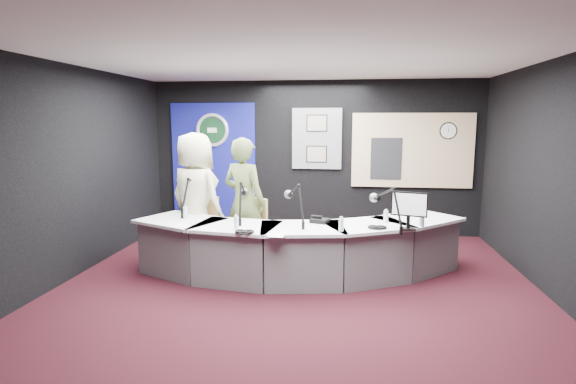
# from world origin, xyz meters

# --- Properties ---
(ground) EXTENTS (6.00, 6.00, 0.00)m
(ground) POSITION_xyz_m (0.00, 0.00, 0.00)
(ground) COLOR black
(ground) RESTS_ON ground
(ceiling) EXTENTS (6.00, 6.00, 0.02)m
(ceiling) POSITION_xyz_m (0.00, 0.00, 2.80)
(ceiling) COLOR silver
(ceiling) RESTS_ON ground
(wall_back) EXTENTS (6.00, 0.02, 2.80)m
(wall_back) POSITION_xyz_m (0.00, 3.00, 1.40)
(wall_back) COLOR black
(wall_back) RESTS_ON ground
(wall_front) EXTENTS (6.00, 0.02, 2.80)m
(wall_front) POSITION_xyz_m (0.00, -3.00, 1.40)
(wall_front) COLOR black
(wall_front) RESTS_ON ground
(wall_left) EXTENTS (0.02, 6.00, 2.80)m
(wall_left) POSITION_xyz_m (-3.00, 0.00, 1.40)
(wall_left) COLOR black
(wall_left) RESTS_ON ground
(wall_right) EXTENTS (0.02, 6.00, 2.80)m
(wall_right) POSITION_xyz_m (3.00, 0.00, 1.40)
(wall_right) COLOR black
(wall_right) RESTS_ON ground
(broadcast_desk) EXTENTS (4.50, 1.90, 0.75)m
(broadcast_desk) POSITION_xyz_m (-0.05, 0.55, 0.38)
(broadcast_desk) COLOR silver
(broadcast_desk) RESTS_ON ground
(backdrop_panel) EXTENTS (1.60, 0.05, 2.30)m
(backdrop_panel) POSITION_xyz_m (-1.90, 2.97, 1.25)
(backdrop_panel) COLOR navy
(backdrop_panel) RESTS_ON wall_back
(agency_seal) EXTENTS (0.63, 0.07, 0.63)m
(agency_seal) POSITION_xyz_m (-1.90, 2.93, 1.90)
(agency_seal) COLOR silver
(agency_seal) RESTS_ON backdrop_panel
(seal_center) EXTENTS (0.48, 0.01, 0.48)m
(seal_center) POSITION_xyz_m (-1.90, 2.94, 1.90)
(seal_center) COLOR #0E3319
(seal_center) RESTS_ON backdrop_panel
(pinboard) EXTENTS (0.90, 0.04, 1.10)m
(pinboard) POSITION_xyz_m (0.05, 2.97, 1.75)
(pinboard) COLOR slate
(pinboard) RESTS_ON wall_back
(framed_photo_upper) EXTENTS (0.34, 0.02, 0.27)m
(framed_photo_upper) POSITION_xyz_m (0.05, 2.94, 2.03)
(framed_photo_upper) COLOR #7E6F5B
(framed_photo_upper) RESTS_ON pinboard
(framed_photo_lower) EXTENTS (0.34, 0.02, 0.27)m
(framed_photo_lower) POSITION_xyz_m (0.05, 2.94, 1.47)
(framed_photo_lower) COLOR #7E6F5B
(framed_photo_lower) RESTS_ON pinboard
(booth_window_frame) EXTENTS (2.12, 0.06, 1.32)m
(booth_window_frame) POSITION_xyz_m (1.75, 2.97, 1.55)
(booth_window_frame) COLOR tan
(booth_window_frame) RESTS_ON wall_back
(booth_glow) EXTENTS (2.00, 0.02, 1.20)m
(booth_glow) POSITION_xyz_m (1.75, 2.96, 1.55)
(booth_glow) COLOR #FFCEA1
(booth_glow) RESTS_ON booth_window_frame
(equipment_rack) EXTENTS (0.55, 0.02, 0.75)m
(equipment_rack) POSITION_xyz_m (1.30, 2.94, 1.40)
(equipment_rack) COLOR black
(equipment_rack) RESTS_ON booth_window_frame
(wall_clock) EXTENTS (0.28, 0.01, 0.28)m
(wall_clock) POSITION_xyz_m (2.35, 2.94, 1.90)
(wall_clock) COLOR white
(wall_clock) RESTS_ON booth_window_frame
(armchair_left) EXTENTS (0.70, 0.70, 0.97)m
(armchair_left) POSITION_xyz_m (-1.58, 0.97, 0.48)
(armchair_left) COLOR tan
(armchair_left) RESTS_ON ground
(armchair_right) EXTENTS (0.81, 0.81, 1.03)m
(armchair_right) POSITION_xyz_m (-0.85, 0.95, 0.51)
(armchair_right) COLOR tan
(armchair_right) RESTS_ON ground
(draped_jacket) EXTENTS (0.50, 0.27, 0.70)m
(draped_jacket) POSITION_xyz_m (-1.69, 1.21, 0.62)
(draped_jacket) COLOR slate
(draped_jacket) RESTS_ON armchair_left
(person_man) EXTENTS (1.10, 0.96, 1.91)m
(person_man) POSITION_xyz_m (-1.58, 0.97, 0.95)
(person_man) COLOR beige
(person_man) RESTS_ON ground
(person_woman) EXTENTS (0.79, 0.67, 1.84)m
(person_woman) POSITION_xyz_m (-0.85, 0.95, 0.92)
(person_woman) COLOR #536434
(person_woman) RESTS_ON ground
(computer_monitor) EXTENTS (0.40, 0.15, 0.28)m
(computer_monitor) POSITION_xyz_m (1.35, 0.25, 1.07)
(computer_monitor) COLOR black
(computer_monitor) RESTS_ON broadcast_desk
(desk_phone) EXTENTS (0.27, 0.24, 0.05)m
(desk_phone) POSITION_xyz_m (0.26, 0.50, 0.78)
(desk_phone) COLOR black
(desk_phone) RESTS_ON broadcast_desk
(headphones_near) EXTENTS (0.20, 0.20, 0.03)m
(headphones_near) POSITION_xyz_m (0.98, 0.25, 0.77)
(headphones_near) COLOR black
(headphones_near) RESTS_ON broadcast_desk
(headphones_far) EXTENTS (0.21, 0.21, 0.03)m
(headphones_far) POSITION_xyz_m (-0.59, -0.18, 0.77)
(headphones_far) COLOR black
(headphones_far) RESTS_ON broadcast_desk
(paper_stack) EXTENTS (0.21, 0.29, 0.00)m
(paper_stack) POSITION_xyz_m (-1.51, 0.13, 0.75)
(paper_stack) COLOR white
(paper_stack) RESTS_ON broadcast_desk
(notepad) EXTENTS (0.20, 0.28, 0.00)m
(notepad) POSITION_xyz_m (-0.20, -0.20, 0.75)
(notepad) COLOR white
(notepad) RESTS_ON broadcast_desk
(boom_mic_a) EXTENTS (0.26, 0.72, 0.60)m
(boom_mic_a) POSITION_xyz_m (-1.56, 0.83, 1.05)
(boom_mic_a) COLOR black
(boom_mic_a) RESTS_ON broadcast_desk
(boom_mic_b) EXTENTS (0.20, 0.74, 0.60)m
(boom_mic_b) POSITION_xyz_m (-0.77, 0.49, 1.05)
(boom_mic_b) COLOR black
(boom_mic_b) RESTS_ON broadcast_desk
(boom_mic_c) EXTENTS (0.37, 0.69, 0.60)m
(boom_mic_c) POSITION_xyz_m (-0.05, 0.38, 1.05)
(boom_mic_c) COLOR black
(boom_mic_c) RESTS_ON broadcast_desk
(boom_mic_d) EXTENTS (0.41, 0.67, 0.60)m
(boom_mic_d) POSITION_xyz_m (1.10, 0.27, 1.05)
(boom_mic_d) COLOR black
(boom_mic_d) RESTS_ON broadcast_desk
(water_bottles) EXTENTS (3.18, 0.66, 0.18)m
(water_bottles) POSITION_xyz_m (-0.01, 0.30, 0.84)
(water_bottles) COLOR silver
(water_bottles) RESTS_ON broadcast_desk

